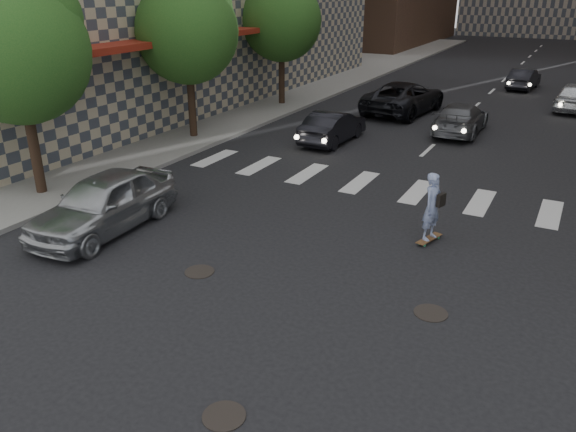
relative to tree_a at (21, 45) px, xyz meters
The scene contains 15 objects.
ground 10.99m from the tree_a, 18.35° to the right, with size 160.00×160.00×0.00m, color black.
sidewalk_left 18.19m from the tree_a, 106.66° to the left, with size 13.00×80.00×0.15m, color gray.
tree_a is the anchor object (origin of this frame).
tree_b 8.00m from the tree_a, 90.00° to the left, with size 4.20×4.20×6.60m.
tree_c 16.00m from the tree_a, 90.00° to the left, with size 4.20×4.20×6.60m.
manhole_a 12.91m from the tree_a, 27.88° to the right, with size 0.70×0.70×0.02m, color black.
manhole_b 8.99m from the tree_a, 14.56° to the right, with size 0.70×0.70×0.02m, color black.
manhole_c 13.62m from the tree_a, ahead, with size 0.70×0.70×0.02m, color black.
skateboarder 12.56m from the tree_a, 10.95° to the left, with size 0.60×0.98×1.89m.
silver_sedan 5.48m from the tree_a, 16.93° to the right, with size 1.88×4.67×1.59m, color #A8ABAF.
traffic_car_a 12.26m from the tree_a, 61.61° to the left, with size 1.41×4.04×1.33m, color black.
traffic_car_b 17.88m from the tree_a, 55.19° to the left, with size 1.88×4.64×1.35m, color #57595E.
traffic_car_c 18.76m from the tree_a, 69.45° to the left, with size 2.67×5.79×1.61m, color black.
traffic_car_d 26.56m from the tree_a, 57.12° to the left, with size 1.77×4.39×1.50m, color silver.
traffic_car_e 30.00m from the tree_a, 68.23° to the left, with size 1.35×3.86×1.27m, color black.
Camera 1 is at (5.36, -8.15, 6.35)m, focal length 35.00 mm.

